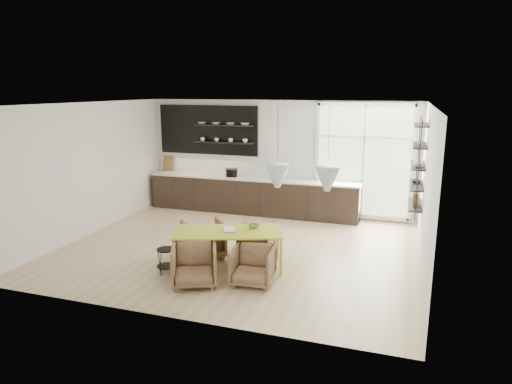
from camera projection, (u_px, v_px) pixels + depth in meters
name	position (u px, v px, depth m)	size (l,w,h in m)	color
room	(281.00, 170.00, 9.82)	(7.02, 6.01, 2.91)	#D0B88C
kitchen_run	(249.00, 190.00, 11.87)	(5.54, 0.69, 2.75)	black
right_shelving	(418.00, 168.00, 8.99)	(0.26, 1.22, 1.90)	black
dining_table	(228.00, 233.00, 8.16)	(2.10, 1.46, 0.70)	gold
armchair_back_left	(203.00, 239.00, 8.80)	(0.75, 0.77, 0.70)	brown
armchair_back_right	(257.00, 239.00, 8.97)	(0.64, 0.66, 0.60)	brown
armchair_front_left	(194.00, 265.00, 7.53)	(0.72, 0.75, 0.68)	brown
armchair_front_right	(253.00, 266.00, 7.56)	(0.68, 0.70, 0.64)	brown
wire_stool	(166.00, 257.00, 8.02)	(0.35, 0.35, 0.44)	black
table_book	(223.00, 230.00, 8.16)	(0.23, 0.31, 0.03)	white
table_bowl	(254.00, 226.00, 8.33)	(0.20, 0.20, 0.06)	#58874B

